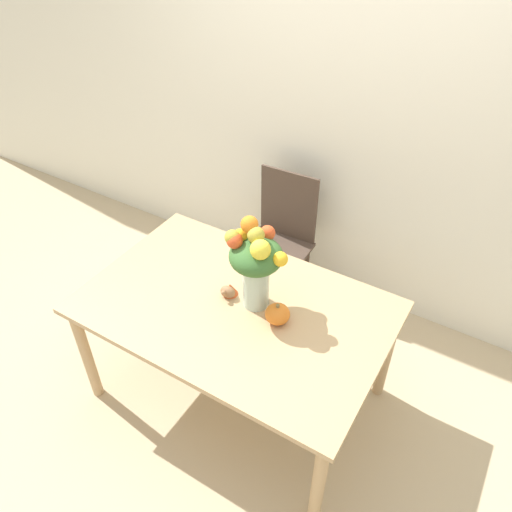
% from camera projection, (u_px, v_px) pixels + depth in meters
% --- Properties ---
extents(ground_plane, '(12.00, 12.00, 0.00)m').
position_uv_depth(ground_plane, '(238.00, 391.00, 2.96)').
color(ground_plane, tan).
extents(wall_back, '(8.00, 0.06, 2.70)m').
position_uv_depth(wall_back, '(344.00, 104.00, 2.90)').
color(wall_back, silver).
rests_on(wall_back, ground_plane).
extents(dining_table, '(1.53, 0.99, 0.72)m').
position_uv_depth(dining_table, '(235.00, 316.00, 2.56)').
color(dining_table, tan).
rests_on(dining_table, ground_plane).
extents(flower_vase, '(0.31, 0.27, 0.50)m').
position_uv_depth(flower_vase, '(255.00, 262.00, 2.35)').
color(flower_vase, '#B2CCBC').
rests_on(flower_vase, dining_table).
extents(pumpkin, '(0.12, 0.12, 0.11)m').
position_uv_depth(pumpkin, '(278.00, 314.00, 2.39)').
color(pumpkin, orange).
rests_on(pumpkin, dining_table).
extents(turkey_figurine, '(0.08, 0.11, 0.07)m').
position_uv_depth(turkey_figurine, '(229.00, 290.00, 2.54)').
color(turkey_figurine, '#936642').
rests_on(turkey_figurine, dining_table).
extents(dining_chair_near_window, '(0.44, 0.44, 0.94)m').
position_uv_depth(dining_chair_near_window, '(279.00, 241.00, 3.31)').
color(dining_chair_near_window, '#47382D').
rests_on(dining_chair_near_window, ground_plane).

